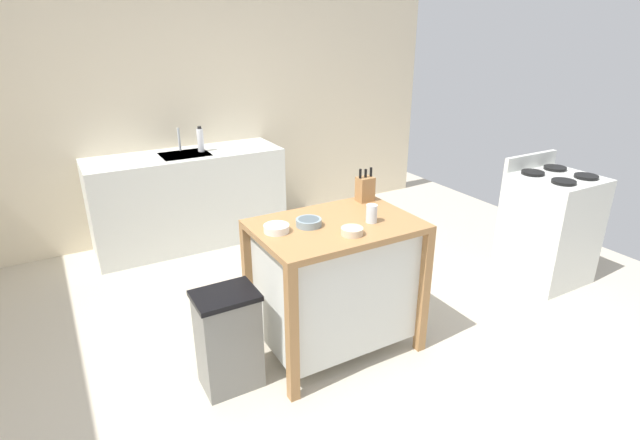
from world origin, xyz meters
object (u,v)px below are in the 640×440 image
Objects in this scene: bowl_ceramic_wide at (276,228)px; sink_faucet at (179,139)px; drinking_cup at (372,214)px; bottle_spray_cleaner at (200,140)px; trash_bin at (229,340)px; bowl_stoneware_deep at (309,222)px; stove at (549,227)px; kitchen_island at (335,280)px; bowl_ceramic_small at (352,231)px; knife_block at (365,189)px.

sink_faucet is at bearing 89.22° from bowl_ceramic_wide.
bottle_spray_cleaner is (-0.38, 2.27, 0.06)m from drinking_cup.
trash_bin is 2.86× the size of sink_faucet.
sink_faucet is at bearing 80.27° from trash_bin.
bowl_stoneware_deep is 0.65× the size of bottle_spray_cleaner.
stove reaches higher than bowl_ceramic_wide.
bottle_spray_cleaner is (0.17, -0.13, 0.00)m from sink_faucet.
stove is (2.24, -0.09, -0.46)m from bowl_stoneware_deep.
bowl_ceramic_wide is (-0.38, 0.06, 0.42)m from kitchen_island.
sink_faucet is (-0.55, 2.40, 0.06)m from drinking_cup.
bowl_stoneware_deep is at bearing 5.86° from trash_bin.
bottle_spray_cleaner is 0.23× the size of stove.
trash_bin is (-0.75, -0.02, -0.19)m from kitchen_island.
bowl_ceramic_small is (0.16, -0.24, -0.00)m from bowl_stoneware_deep.
knife_block is at bearing 32.81° from kitchen_island.
bowl_stoneware_deep is 0.71× the size of sink_faucet.
sink_faucet is (0.03, 2.25, 0.09)m from bowl_ceramic_wide.
sink_faucet is 0.21× the size of stove.
trash_bin is 2.82m from stove.
bottle_spray_cleaner is at bearing 84.66° from bowl_ceramic_wide.
bowl_stoneware_deep is 1.20× the size of bowl_ceramic_small.
sink_faucet is (-0.33, 2.50, 0.09)m from bowl_ceramic_small.
trash_bin is (-1.13, -0.26, -0.68)m from knife_block.
bowl_ceramic_wide is (-0.76, -0.19, -0.07)m from knife_block.
drinking_cup is 0.11× the size of stove.
bottle_spray_cleaner is at bearing -38.04° from sink_faucet.
stove reaches higher than bowl_ceramic_small.
trash_bin is at bearing -104.48° from bottle_spray_cleaner.
sink_faucet is at bearing 94.53° from bowl_stoneware_deep.
sink_faucet is (-0.18, 2.26, 0.09)m from bowl_stoneware_deep.
bowl_ceramic_wide reaches higher than bowl_ceramic_small.
bottle_spray_cleaner reaches higher than knife_block.
bowl_stoneware_deep is 0.21m from bowl_ceramic_wide.
sink_faucet reaches higher than drinking_cup.
kitchen_island is 2.07m from stove.
trash_bin is at bearing 179.30° from stove.
sink_faucet reaches higher than trash_bin.
bottle_spray_cleaner reaches higher than sink_faucet.
drinking_cup is 1.94m from stove.
trash_bin is 2.61× the size of bottle_spray_cleaner.
drinking_cup is (-0.19, -0.34, -0.03)m from knife_block.
bottle_spray_cleaner is at bearing 106.36° from knife_block.
bowl_ceramic_small is 0.24m from drinking_cup.
bottle_spray_cleaner reaches higher than kitchen_island.
sink_faucet reaches higher than stove.
bowl_stoneware_deep and bowl_ceramic_wide have the same top height.
sink_faucet reaches higher than bowl_ceramic_small.
bowl_ceramic_small is 0.45m from bowl_ceramic_wide.
drinking_cup reaches higher than kitchen_island.
knife_block is 1.07× the size of sink_faucet.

